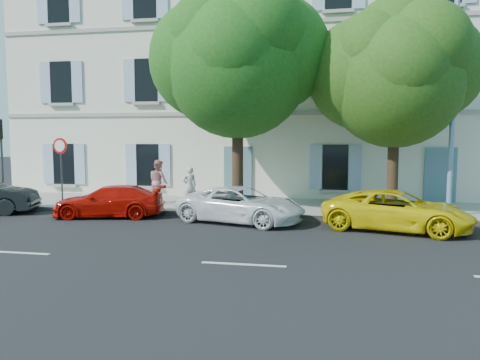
% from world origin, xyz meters
% --- Properties ---
extents(ground, '(90.00, 90.00, 0.00)m').
position_xyz_m(ground, '(0.00, 0.00, 0.00)').
color(ground, black).
extents(sidewalk, '(36.00, 4.50, 0.15)m').
position_xyz_m(sidewalk, '(0.00, 4.45, 0.07)').
color(sidewalk, '#A09E96').
rests_on(sidewalk, ground).
extents(kerb, '(36.00, 0.16, 0.16)m').
position_xyz_m(kerb, '(0.00, 2.28, 0.08)').
color(kerb, '#9E998E').
rests_on(kerb, ground).
extents(building, '(28.00, 7.00, 12.00)m').
position_xyz_m(building, '(0.00, 10.20, 6.00)').
color(building, silver).
rests_on(building, ground).
extents(car_red_coupe, '(4.26, 2.35, 1.17)m').
position_xyz_m(car_red_coupe, '(-6.02, 1.40, 0.58)').
color(car_red_coupe, '#B80D05').
rests_on(car_red_coupe, ground).
extents(car_white_coupe, '(4.83, 3.19, 1.23)m').
position_xyz_m(car_white_coupe, '(-1.05, 1.25, 0.62)').
color(car_white_coupe, white).
rests_on(car_white_coupe, ground).
extents(car_yellow_supercar, '(4.96, 3.21, 1.27)m').
position_xyz_m(car_yellow_supercar, '(4.06, 0.81, 0.64)').
color(car_yellow_supercar, yellow).
rests_on(car_yellow_supercar, ground).
extents(tree_left, '(5.46, 5.46, 8.46)m').
position_xyz_m(tree_left, '(-1.52, 3.07, 5.59)').
color(tree_left, '#3A2819').
rests_on(tree_left, sidewalk).
extents(tree_right, '(4.89, 4.89, 7.53)m').
position_xyz_m(tree_right, '(4.23, 3.37, 4.98)').
color(tree_right, '#3A2819').
rests_on(tree_right, sidewalk).
extents(road_sign, '(0.64, 0.11, 2.75)m').
position_xyz_m(road_sign, '(-8.73, 2.70, 2.13)').
color(road_sign, '#383A3D').
rests_on(road_sign, sidewalk).
extents(street_lamp, '(0.32, 1.86, 8.75)m').
position_xyz_m(street_lamp, '(6.11, 2.80, 5.11)').
color(street_lamp, '#7293BF').
rests_on(street_lamp, sidewalk).
extents(pedestrian_a, '(0.69, 0.63, 1.58)m').
position_xyz_m(pedestrian_a, '(-3.65, 3.77, 0.94)').
color(pedestrian_a, silver).
rests_on(pedestrian_a, sidewalk).
extents(pedestrian_b, '(1.13, 1.11, 1.83)m').
position_xyz_m(pedestrian_b, '(-5.16, 4.25, 1.07)').
color(pedestrian_b, tan).
rests_on(pedestrian_b, sidewalk).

